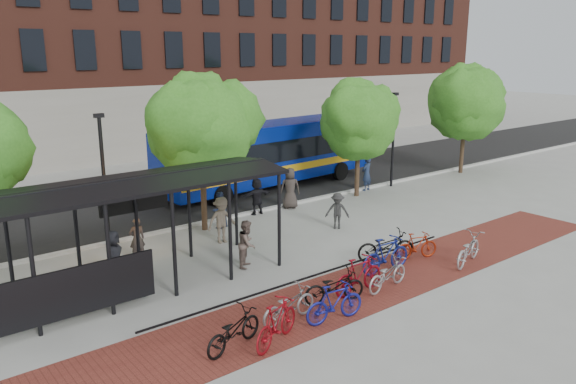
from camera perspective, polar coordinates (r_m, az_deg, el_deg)
ground at (r=23.01m, az=2.24°, el=-4.38°), size 160.00×160.00×0.00m
asphalt_street at (r=29.28m, az=-7.99°, el=-0.39°), size 160.00×8.00×0.01m
curb at (r=26.01m, az=-3.50°, el=-2.03°), size 160.00×0.25×0.12m
brick_strip at (r=18.34m, az=7.74°, el=-9.53°), size 24.00×3.00×0.01m
bike_rack_rail at (r=18.11m, az=2.76°, el=-9.74°), size 12.00×0.05×0.95m
building_brick at (r=48.99m, az=-9.12°, el=17.25°), size 55.00×14.00×20.00m
bus_shelter at (r=17.70m, az=-17.02°, el=-0.64°), size 10.60×3.07×3.60m
tree_b at (r=23.04m, az=-8.70°, el=6.90°), size 5.15×4.20×6.47m
tree_c at (r=28.60m, az=7.27°, el=7.55°), size 4.66×3.80×5.92m
tree_d at (r=35.53m, az=17.67°, el=8.99°), size 5.39×4.40×6.55m
lamp_post_left at (r=21.86m, az=-18.20°, el=1.38°), size 0.35×0.20×5.12m
lamp_post_right at (r=31.07m, az=10.65°, el=5.52°), size 0.35×0.20×5.12m
bus at (r=30.39m, az=-1.92°, el=4.19°), size 13.22×3.81×3.52m
bike_0 at (r=14.62m, az=-5.57°, el=-13.80°), size 2.03×1.16×1.01m
bike_1 at (r=14.72m, az=-1.16°, el=-13.12°), size 2.04×1.28×1.19m
bike_2 at (r=15.86m, az=0.07°, el=-11.39°), size 1.94×0.80×0.99m
bike_3 at (r=15.89m, az=4.76°, el=-11.14°), size 1.92×0.79×1.12m
bike_4 at (r=17.01m, az=4.71°, el=-9.56°), size 2.03×1.23×1.01m
bike_5 at (r=17.68m, az=7.21°, el=-8.37°), size 1.98×0.56×1.19m
bike_6 at (r=18.12m, az=10.06°, el=-8.21°), size 1.96×0.88×1.00m
bike_7 at (r=19.37m, az=9.92°, el=-6.29°), size 2.12×0.72×1.25m
bike_8 at (r=20.42m, az=9.91°, el=-5.40°), size 2.24×1.56×1.12m
bike_9 at (r=20.81m, az=12.94°, el=-5.35°), size 1.72×1.00×1.00m
bike_10 at (r=20.80m, az=17.82°, el=-5.56°), size 2.20×1.26×1.10m
pedestrian_0 at (r=19.11m, az=-17.31°, el=-6.25°), size 0.95×1.02×1.75m
pedestrian_1 at (r=20.91m, az=-15.09°, el=-4.60°), size 0.61×0.45×1.54m
pedestrian_2 at (r=23.87m, az=-6.99°, el=-1.82°), size 0.89×0.77×1.56m
pedestrian_3 at (r=21.98m, az=-6.74°, el=-2.85°), size 1.25×0.80×1.84m
pedestrian_5 at (r=25.66m, az=-3.19°, el=-0.44°), size 1.58×0.57×1.68m
pedestrian_6 at (r=26.55m, az=0.21°, el=0.39°), size 1.14×1.01×1.96m
pedestrian_7 at (r=30.24m, az=7.99°, el=1.87°), size 0.75×0.57×1.84m
pedestrian_8 at (r=19.55m, az=-4.17°, el=-5.25°), size 1.03×1.01×1.68m
pedestrian_9 at (r=23.66m, az=5.04°, el=-1.92°), size 1.11×1.12×1.55m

